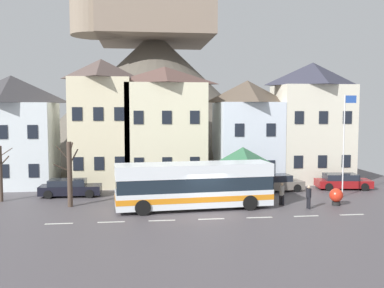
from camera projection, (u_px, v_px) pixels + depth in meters
The scene contains 20 objects.
ground_plane at pixel (208, 214), 27.69m from camera, with size 40.00×60.00×0.07m.
townhouse_00 at pixel (13, 131), 37.14m from camera, with size 6.95×5.59×9.51m.
townhouse_01 at pixel (102, 122), 38.48m from camera, with size 5.02×6.61×11.04m.
townhouse_02 at pixel (165, 126), 38.47m from camera, with size 6.97×5.20×10.38m.
townhouse_03 at pixel (247, 131), 39.67m from camera, with size 5.48×5.70×9.25m.
townhouse_04 at pixel (312, 122), 40.02m from camera, with size 6.52×5.08×10.90m.
hilltop_castle at pixel (154, 92), 54.59m from camera, with size 34.67×34.67×23.29m.
transit_bus at pixel (194, 186), 29.00m from camera, with size 10.58×3.44×3.05m.
bus_shelter at pixel (243, 156), 32.99m from camera, with size 3.60×3.60×3.78m.
parked_car_00 at pixel (70, 188), 33.18m from camera, with size 4.60×1.89×1.30m.
parked_car_01 at pixel (277, 183), 35.34m from camera, with size 4.24×2.16×1.34m.
parked_car_02 at pixel (342, 181), 36.26m from camera, with size 4.62×2.38×1.27m.
pedestrian_00 at pixel (282, 193), 30.16m from camera, with size 0.34×0.34×1.56m.
pedestrian_01 at pixel (260, 189), 31.49m from camera, with size 0.36×0.33×1.63m.
pedestrian_02 at pixel (309, 196), 29.03m from camera, with size 0.34×0.37×1.56m.
public_bench at pixel (248, 185), 35.52m from camera, with size 1.50×0.48×0.87m.
flagpole at pixel (345, 139), 32.67m from camera, with size 0.95×0.10×7.75m.
harbour_buoy at pixel (336, 196), 30.05m from camera, with size 0.94×0.94×1.19m.
bare_tree_00 at pixel (0, 172), 31.18m from camera, with size 1.96×1.25×4.26m.
bare_tree_01 at pixel (70, 173), 29.53m from camera, with size 1.56×1.36×4.46m.
Camera 1 is at (-4.28, -26.92, 6.65)m, focal length 40.64 mm.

